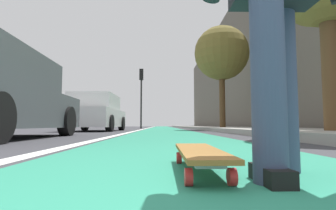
{
  "coord_description": "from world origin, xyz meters",
  "views": [
    {
      "loc": [
        -0.4,
        0.19,
        0.24
      ],
      "look_at": [
        12.73,
        -0.18,
        1.24
      ],
      "focal_mm": 28.28,
      "sensor_mm": 36.0,
      "label": 1
    }
  ],
  "objects_px": {
    "parked_car_mid": "(96,114)",
    "traffic_light": "(141,87)",
    "street_tree_mid": "(222,54)",
    "skateboard": "(199,153)"
  },
  "relations": [
    {
      "from": "traffic_light",
      "to": "street_tree_mid",
      "type": "height_order",
      "value": "street_tree_mid"
    },
    {
      "from": "street_tree_mid",
      "to": "parked_car_mid",
      "type": "bearing_deg",
      "value": 112.08
    },
    {
      "from": "skateboard",
      "to": "traffic_light",
      "type": "distance_m",
      "value": 18.08
    },
    {
      "from": "parked_car_mid",
      "to": "skateboard",
      "type": "bearing_deg",
      "value": -163.36
    },
    {
      "from": "skateboard",
      "to": "street_tree_mid",
      "type": "bearing_deg",
      "value": -13.8
    },
    {
      "from": "traffic_light",
      "to": "street_tree_mid",
      "type": "bearing_deg",
      "value": -142.58
    },
    {
      "from": "parked_car_mid",
      "to": "traffic_light",
      "type": "distance_m",
      "value": 8.65
    },
    {
      "from": "parked_car_mid",
      "to": "traffic_light",
      "type": "bearing_deg",
      "value": -8.5
    },
    {
      "from": "traffic_light",
      "to": "street_tree_mid",
      "type": "distance_m",
      "value": 7.5
    },
    {
      "from": "parked_car_mid",
      "to": "street_tree_mid",
      "type": "bearing_deg",
      "value": -67.92
    }
  ]
}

